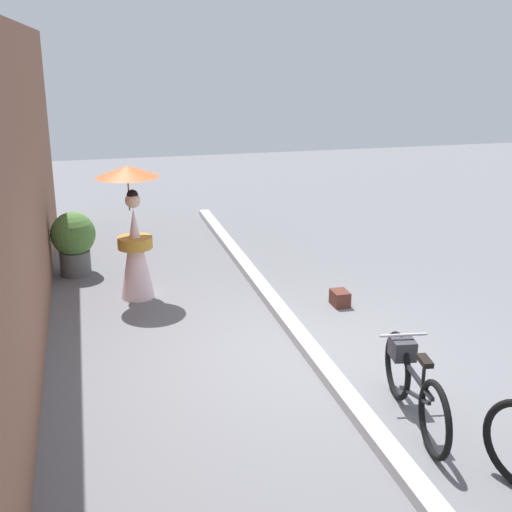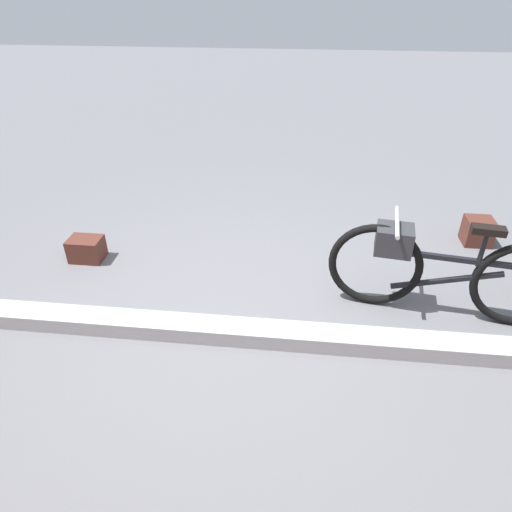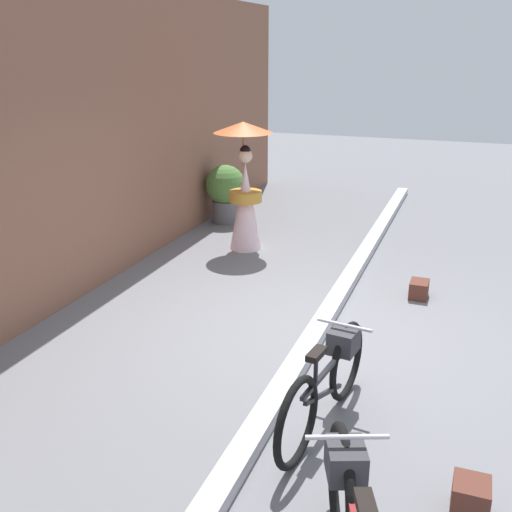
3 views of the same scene
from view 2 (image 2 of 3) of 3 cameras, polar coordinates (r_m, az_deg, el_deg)
name	(u,v)px [view 2 (image 2 of 3)]	position (r m, az deg, el deg)	size (l,w,h in m)	color
ground_plane	(228,337)	(3.31, -3.56, -10.24)	(30.00, 30.00, 0.00)	slate
sidewalk_curb	(228,331)	(3.27, -3.60, -9.47)	(14.00, 0.20, 0.12)	#B2B2B7
bicycle_near_officer	(439,269)	(3.55, 22.12, -1.48)	(1.72, 0.48, 0.78)	black
backpack_on_pavement	(87,248)	(4.37, -20.64, 0.93)	(0.29, 0.22, 0.21)	#592D23
backpack_spare	(478,230)	(4.84, 26.24, 2.94)	(0.25, 0.24, 0.25)	#592D23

